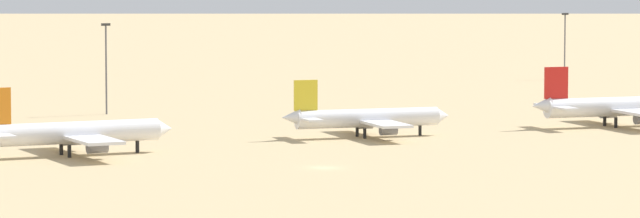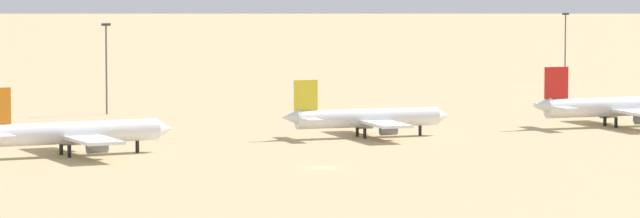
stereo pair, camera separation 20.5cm
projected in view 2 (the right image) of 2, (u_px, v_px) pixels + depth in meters
name	position (u px, v px, depth m)	size (l,w,h in m)	color
ground	(323.00, 168.00, 266.76)	(4000.00, 4000.00, 0.00)	tan
parked_jet_orange_2	(71.00, 133.00, 282.35)	(33.44, 28.17, 11.04)	white
parked_jet_yellow_3	(366.00, 118.00, 311.55)	(30.60, 26.15, 10.15)	white
parked_jet_red_4	(615.00, 107.00, 331.09)	(33.83, 28.87, 11.21)	white
light_pole_west	(565.00, 41.00, 460.74)	(1.80, 0.50, 16.85)	#59595E
light_pole_mid	(106.00, 63.00, 357.18)	(1.80, 0.50, 17.99)	#59595E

